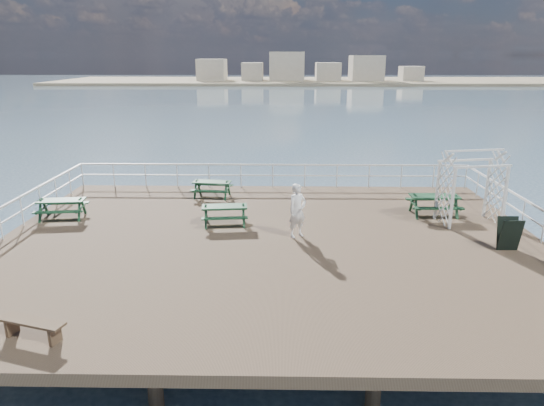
% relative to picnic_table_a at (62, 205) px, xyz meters
% --- Properties ---
extents(ground, '(18.00, 14.00, 0.30)m').
position_rel_picnic_table_a_xyz_m(ground, '(7.80, -2.23, -0.67)').
color(ground, brown).
rests_on(ground, ground).
extents(sea_backdrop, '(300.00, 300.00, 9.20)m').
position_rel_picnic_table_a_xyz_m(sea_backdrop, '(20.34, 131.84, -1.03)').
color(sea_backdrop, '#415A6E').
rests_on(sea_backdrop, ground).
extents(railing, '(17.77, 13.76, 1.10)m').
position_rel_picnic_table_a_xyz_m(railing, '(7.73, 0.34, 0.35)').
color(railing, silver).
rests_on(railing, ground).
extents(picnic_table_a, '(1.81, 1.53, 0.81)m').
position_rel_picnic_table_a_xyz_m(picnic_table_a, '(0.00, 0.00, 0.00)').
color(picnic_table_a, '#163C25').
rests_on(picnic_table_a, ground).
extents(picnic_table_b, '(1.74, 1.47, 0.78)m').
position_rel_picnic_table_a_xyz_m(picnic_table_b, '(5.21, 2.96, -0.02)').
color(picnic_table_b, '#163C25').
rests_on(picnic_table_b, ground).
extents(picnic_table_c, '(1.83, 1.49, 0.88)m').
position_rel_picnic_table_a_xyz_m(picnic_table_c, '(14.00, 0.63, 0.04)').
color(picnic_table_c, '#163C25').
rests_on(picnic_table_c, ground).
extents(picnic_table_d, '(1.74, 1.47, 0.79)m').
position_rel_picnic_table_a_xyz_m(picnic_table_d, '(6.15, -0.57, -0.02)').
color(picnic_table_d, '#163C25').
rests_on(picnic_table_d, ground).
extents(flat_bench_far, '(1.57, 0.79, 0.44)m').
position_rel_picnic_table_a_xyz_m(flat_bench_far, '(2.85, -8.03, -0.19)').
color(flat_bench_far, brown).
rests_on(flat_bench_far, ground).
extents(trellis_arbor, '(2.34, 1.53, 2.70)m').
position_rel_picnic_table_a_xyz_m(trellis_arbor, '(14.99, -0.21, 0.68)').
color(trellis_arbor, silver).
rests_on(trellis_arbor, ground).
extents(sandwich_board, '(0.65, 0.49, 1.07)m').
position_rel_picnic_table_a_xyz_m(sandwich_board, '(15.27, -2.84, -0.00)').
color(sandwich_board, black).
rests_on(sandwich_board, ground).
extents(person, '(0.80, 0.74, 1.82)m').
position_rel_picnic_table_a_xyz_m(person, '(8.72, -1.77, 0.39)').
color(person, white).
rests_on(person, ground).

